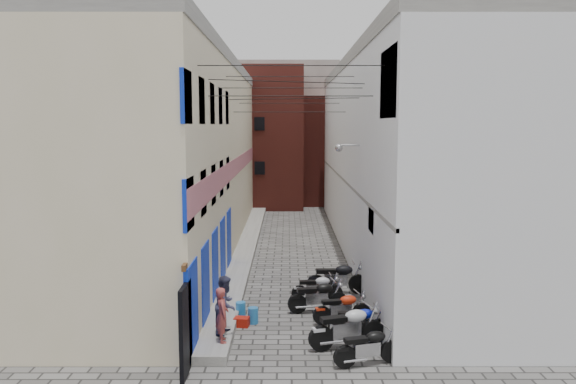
{
  "coord_description": "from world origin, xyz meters",
  "views": [
    {
      "loc": [
        -0.1,
        -13.22,
        5.93
      ],
      "look_at": [
        -0.08,
        11.21,
        3.0
      ],
      "focal_mm": 35.0,
      "sensor_mm": 36.0,
      "label": 1
    }
  ],
  "objects_px": {
    "motorcycle_f": "(317,287)",
    "person_a": "(222,315)",
    "motorcycle_c": "(359,320)",
    "motorcycle_d": "(342,306)",
    "water_jug_far": "(241,310)",
    "motorcycle_b": "(348,325)",
    "motorcycle_a": "(368,345)",
    "person_b": "(226,305)",
    "motorcycle_e": "(318,295)",
    "water_jug_near": "(253,315)",
    "motorcycle_g": "(337,276)",
    "red_crate": "(242,322)"
  },
  "relations": [
    {
      "from": "motorcycle_f",
      "to": "person_a",
      "type": "bearing_deg",
      "value": -36.43
    },
    {
      "from": "motorcycle_c",
      "to": "motorcycle_d",
      "type": "height_order",
      "value": "motorcycle_d"
    },
    {
      "from": "motorcycle_d",
      "to": "person_a",
      "type": "height_order",
      "value": "person_a"
    },
    {
      "from": "water_jug_far",
      "to": "person_a",
      "type": "bearing_deg",
      "value": -95.89
    },
    {
      "from": "motorcycle_f",
      "to": "motorcycle_b",
      "type": "bearing_deg",
      "value": 5.12
    },
    {
      "from": "motorcycle_a",
      "to": "person_b",
      "type": "xyz_separation_m",
      "value": [
        -3.69,
        1.53,
        0.53
      ]
    },
    {
      "from": "motorcycle_f",
      "to": "person_b",
      "type": "xyz_separation_m",
      "value": [
        -2.69,
        -3.58,
        0.55
      ]
    },
    {
      "from": "water_jug_far",
      "to": "motorcycle_e",
      "type": "bearing_deg",
      "value": 11.47
    },
    {
      "from": "motorcycle_b",
      "to": "water_jug_near",
      "type": "relative_size",
      "value": 4.5
    },
    {
      "from": "person_b",
      "to": "water_jug_far",
      "type": "xyz_separation_m",
      "value": [
        0.24,
        1.97,
        -0.81
      ]
    },
    {
      "from": "motorcycle_c",
      "to": "water_jug_near",
      "type": "distance_m",
      "value": 3.23
    },
    {
      "from": "motorcycle_g",
      "to": "person_b",
      "type": "height_order",
      "value": "person_b"
    },
    {
      "from": "motorcycle_a",
      "to": "motorcycle_f",
      "type": "bearing_deg",
      "value": 175.15
    },
    {
      "from": "motorcycle_d",
      "to": "motorcycle_g",
      "type": "height_order",
      "value": "motorcycle_g"
    },
    {
      "from": "motorcycle_g",
      "to": "person_b",
      "type": "relative_size",
      "value": 1.36
    },
    {
      "from": "motorcycle_d",
      "to": "water_jug_far",
      "type": "distance_m",
      "value": 3.14
    },
    {
      "from": "person_a",
      "to": "red_crate",
      "type": "xyz_separation_m",
      "value": [
        0.36,
        1.79,
        -0.84
      ]
    },
    {
      "from": "motorcycle_f",
      "to": "motorcycle_g",
      "type": "bearing_deg",
      "value": 133.83
    },
    {
      "from": "motorcycle_f",
      "to": "person_a",
      "type": "xyz_separation_m",
      "value": [
        -2.72,
        -4.19,
        0.48
      ]
    },
    {
      "from": "motorcycle_c",
      "to": "water_jug_far",
      "type": "relative_size",
      "value": 3.56
    },
    {
      "from": "motorcycle_d",
      "to": "motorcycle_c",
      "type": "bearing_deg",
      "value": 6.1
    },
    {
      "from": "motorcycle_g",
      "to": "person_b",
      "type": "bearing_deg",
      "value": -40.09
    },
    {
      "from": "water_jug_near",
      "to": "person_a",
      "type": "bearing_deg",
      "value": -108.46
    },
    {
      "from": "motorcycle_e",
      "to": "water_jug_near",
      "type": "relative_size",
      "value": 4.02
    },
    {
      "from": "person_b",
      "to": "motorcycle_g",
      "type": "bearing_deg",
      "value": -24.87
    },
    {
      "from": "person_b",
      "to": "red_crate",
      "type": "xyz_separation_m",
      "value": [
        0.33,
        1.18,
        -0.92
      ]
    },
    {
      "from": "motorcycle_f",
      "to": "motorcycle_g",
      "type": "height_order",
      "value": "motorcycle_g"
    },
    {
      "from": "motorcycle_b",
      "to": "motorcycle_f",
      "type": "distance_m",
      "value": 4.06
    },
    {
      "from": "motorcycle_c",
      "to": "person_a",
      "type": "relative_size",
      "value": 1.18
    },
    {
      "from": "water_jug_far",
      "to": "water_jug_near",
      "type": "bearing_deg",
      "value": -51.64
    },
    {
      "from": "motorcycle_b",
      "to": "motorcycle_c",
      "type": "distance_m",
      "value": 0.88
    },
    {
      "from": "motorcycle_e",
      "to": "red_crate",
      "type": "relative_size",
      "value": 4.48
    },
    {
      "from": "water_jug_far",
      "to": "motorcycle_d",
      "type": "bearing_deg",
      "value": -9.57
    },
    {
      "from": "motorcycle_d",
      "to": "motorcycle_g",
      "type": "bearing_deg",
      "value": 165.64
    },
    {
      "from": "motorcycle_a",
      "to": "water_jug_near",
      "type": "xyz_separation_m",
      "value": [
        -3.03,
        2.97,
        -0.28
      ]
    },
    {
      "from": "motorcycle_e",
      "to": "person_a",
      "type": "height_order",
      "value": "person_a"
    },
    {
      "from": "person_a",
      "to": "water_jug_near",
      "type": "bearing_deg",
      "value": -33.36
    },
    {
      "from": "motorcycle_a",
      "to": "motorcycle_b",
      "type": "bearing_deg",
      "value": -176.15
    },
    {
      "from": "motorcycle_f",
      "to": "person_a",
      "type": "relative_size",
      "value": 1.19
    },
    {
      "from": "motorcycle_d",
      "to": "red_crate",
      "type": "xyz_separation_m",
      "value": [
        -3.0,
        -0.27,
        -0.38
      ]
    },
    {
      "from": "motorcycle_b",
      "to": "person_a",
      "type": "xyz_separation_m",
      "value": [
        -3.32,
        -0.18,
        0.35
      ]
    },
    {
      "from": "motorcycle_c",
      "to": "motorcycle_g",
      "type": "height_order",
      "value": "motorcycle_g"
    },
    {
      "from": "motorcycle_e",
      "to": "motorcycle_f",
      "type": "distance_m",
      "value": 1.12
    },
    {
      "from": "motorcycle_a",
      "to": "person_a",
      "type": "distance_m",
      "value": 3.86
    },
    {
      "from": "water_jug_near",
      "to": "red_crate",
      "type": "relative_size",
      "value": 1.11
    },
    {
      "from": "motorcycle_g",
      "to": "water_jug_far",
      "type": "distance_m",
      "value": 4.04
    },
    {
      "from": "motorcycle_b",
      "to": "water_jug_near",
      "type": "distance_m",
      "value": 3.26
    },
    {
      "from": "water_jug_near",
      "to": "water_jug_far",
      "type": "relative_size",
      "value": 1.0
    },
    {
      "from": "motorcycle_e",
      "to": "motorcycle_f",
      "type": "bearing_deg",
      "value": 168.24
    },
    {
      "from": "motorcycle_a",
      "to": "red_crate",
      "type": "distance_m",
      "value": 4.33
    }
  ]
}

